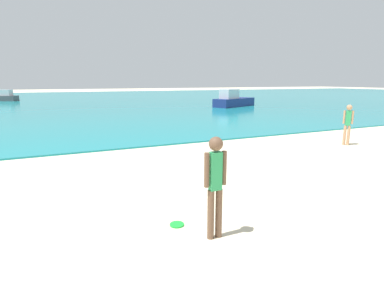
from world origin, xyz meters
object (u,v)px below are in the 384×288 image
at_px(person_standing, 215,182).
at_px(frisbee, 177,225).
at_px(person_distant, 348,122).
at_px(boat_far, 1,97).
at_px(boat_near, 233,100).

bearing_deg(person_standing, frisbee, -56.83).
xyz_separation_m(frisbee, person_distant, (8.22, 3.45, 0.85)).
height_order(person_standing, person_distant, person_standing).
height_order(person_standing, boat_far, person_standing).
relative_size(frisbee, boat_far, 0.06).
bearing_deg(frisbee, person_distant, 22.76).
distance_m(person_standing, boat_near, 24.03).
relative_size(person_standing, boat_near, 0.33).
xyz_separation_m(person_standing, boat_near, (12.89, 20.29, -0.30)).
xyz_separation_m(person_distant, boat_near, (5.05, 16.23, -0.26)).
xyz_separation_m(boat_near, boat_far, (-20.79, 17.78, -0.09)).
distance_m(person_standing, person_distant, 8.82).
height_order(frisbee, boat_far, boat_far).
relative_size(frisbee, person_distant, 0.16).
height_order(person_distant, boat_near, boat_near).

